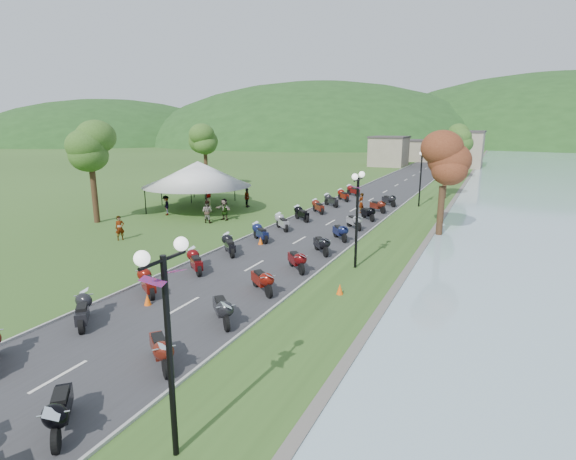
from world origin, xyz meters
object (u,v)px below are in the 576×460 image
at_px(pedestrian_c, 167,215).
at_px(pedestrian_a, 121,240).
at_px(vendor_tent_main, 198,188).
at_px(pedestrian_b, 208,223).
at_px(streetlamp_near, 170,356).

bearing_deg(pedestrian_c, pedestrian_a, -27.72).
relative_size(vendor_tent_main, pedestrian_a, 3.85).
bearing_deg(pedestrian_b, vendor_tent_main, -49.41).
bearing_deg(vendor_tent_main, streetlamp_near, -54.79).
distance_m(vendor_tent_main, pedestrian_a, 10.83).
bearing_deg(streetlamp_near, pedestrian_a, 138.36).
xyz_separation_m(vendor_tent_main, pedestrian_c, (-1.30, -2.68, -2.00)).
distance_m(streetlamp_near, pedestrian_a, 21.56).
distance_m(pedestrian_b, pedestrian_c, 4.97).
height_order(vendor_tent_main, pedestrian_c, vendor_tent_main).
bearing_deg(pedestrian_a, pedestrian_c, 48.93).
relative_size(vendor_tent_main, pedestrian_b, 3.59).
xyz_separation_m(pedestrian_a, pedestrian_c, (-2.77, 7.85, 0.00)).
distance_m(streetlamp_near, pedestrian_c, 29.09).
height_order(streetlamp_near, vendor_tent_main, streetlamp_near).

